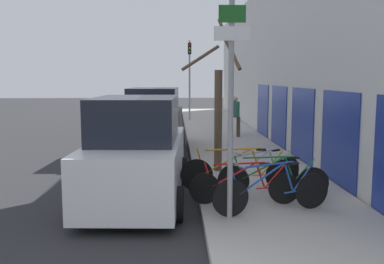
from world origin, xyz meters
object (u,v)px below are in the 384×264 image
bicycle_0 (272,191)px  traffic_light (190,69)px  signpost (231,99)px  bicycle_3 (239,173)px  parked_car_1 (154,123)px  street_tree (219,107)px  bicycle_4 (261,172)px  bicycle_2 (273,179)px  pedestrian_near (235,113)px  parked_car_0 (137,154)px  bicycle_1 (244,186)px

bicycle_0 → traffic_light: size_ratio=0.50×
signpost → bicycle_3: bearing=76.2°
parked_car_1 → street_tree: bearing=-59.7°
bicycle_4 → bicycle_3: bearing=81.4°
parked_car_1 → traffic_light: size_ratio=0.96×
bicycle_0 → bicycle_2: bearing=-28.9°
bicycle_2 → pedestrian_near: bearing=4.2°
bicycle_3 → parked_car_1: bearing=24.3°
parked_car_0 → traffic_light: 15.91m
bicycle_3 → bicycle_0: bearing=-160.7°
signpost → pedestrian_near: 10.40m
parked_car_0 → traffic_light: bearing=87.0°
bicycle_1 → traffic_light: 16.77m
signpost → bicycle_1: 1.92m
bicycle_3 → street_tree: bearing=10.7°
bicycle_4 → pedestrian_near: size_ratio=1.21×
signpost → street_tree: (0.17, 3.77, -0.41)m
bicycle_1 → street_tree: size_ratio=0.55×
bicycle_2 → parked_car_1: bearing=31.2°
pedestrian_near → parked_car_1: bearing=-136.0°
bicycle_3 → parked_car_1: size_ratio=0.58×
signpost → bicycle_2: signpost is taller
signpost → traffic_light: (-0.14, 17.36, 0.82)m
pedestrian_near → traffic_light: traffic_light is taller
signpost → bicycle_0: (0.80, 0.25, -1.67)m
bicycle_2 → street_tree: bearing=26.6°
street_tree → traffic_light: traffic_light is taller
parked_car_0 → traffic_light: size_ratio=1.02×
parked_car_1 → traffic_light: (1.53, 9.99, 2.02)m
signpost → parked_car_0: 2.70m
signpost → traffic_light: size_ratio=0.83×
bicycle_3 → parked_car_0: 2.19m
bicycle_2 → bicycle_4: bicycle_4 is taller
bicycle_3 → pedestrian_near: pedestrian_near is taller
parked_car_1 → street_tree: street_tree is taller
bicycle_3 → bicycle_4: bicycle_3 is taller
bicycle_2 → signpost: bearing=147.5°
parked_car_1 → parked_car_0: bearing=-87.5°
bicycle_2 → pedestrian_near: size_ratio=1.32×
parked_car_0 → pedestrian_near: size_ratio=2.77×
bicycle_0 → traffic_light: traffic_light is taller
signpost → bicycle_4: size_ratio=1.86×
pedestrian_near → street_tree: bearing=-99.7°
parked_car_0 → bicycle_4: bearing=7.6°
bicycle_4 → pedestrian_near: pedestrian_near is taller
bicycle_2 → traffic_light: 16.32m
street_tree → traffic_light: bearing=91.3°
bicycle_0 → pedestrian_near: (0.70, 9.99, 0.57)m
signpost → bicycle_3: (0.41, 1.68, -1.66)m
signpost → bicycle_2: 2.38m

